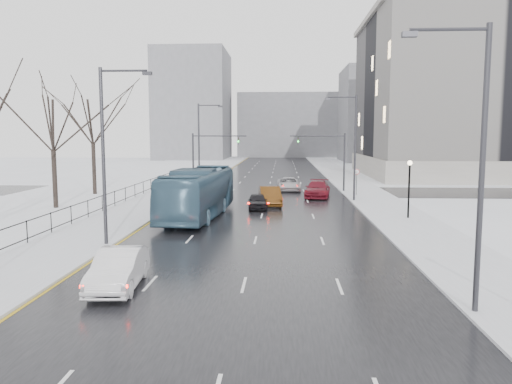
% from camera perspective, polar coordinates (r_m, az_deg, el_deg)
% --- Properties ---
extents(road, '(16.00, 150.00, 0.04)m').
position_cam_1_polar(road, '(67.66, 1.68, 1.21)').
color(road, black).
rests_on(road, ground).
extents(cross_road, '(130.00, 10.00, 0.04)m').
position_cam_1_polar(cross_road, '(55.73, 1.38, 0.06)').
color(cross_road, black).
rests_on(cross_road, ground).
extents(sidewalk_left, '(5.00, 150.00, 0.16)m').
position_cam_1_polar(sidewalk_left, '(68.71, -7.11, 1.29)').
color(sidewalk_left, silver).
rests_on(sidewalk_left, ground).
extents(sidewalk_right, '(5.00, 150.00, 0.16)m').
position_cam_1_polar(sidewalk_right, '(68.22, 10.53, 1.19)').
color(sidewalk_right, silver).
rests_on(sidewalk_right, ground).
extents(park_strip, '(14.00, 150.00, 0.12)m').
position_cam_1_polar(park_strip, '(71.00, -14.68, 1.28)').
color(park_strip, white).
rests_on(park_strip, ground).
extents(tree_park_d, '(8.75, 8.75, 12.50)m').
position_cam_1_polar(tree_park_d, '(46.11, -21.88, -1.80)').
color(tree_park_d, black).
rests_on(tree_park_d, ground).
extents(tree_park_e, '(9.45, 9.45, 13.50)m').
position_cam_1_polar(tree_park_e, '(55.39, -17.92, -0.32)').
color(tree_park_e, black).
rests_on(tree_park_e, ground).
extents(iron_fence, '(0.06, 70.00, 1.30)m').
position_cam_1_polar(iron_fence, '(40.46, -18.14, -1.46)').
color(iron_fence, black).
rests_on(iron_fence, sidewalk_left).
extents(streetlight_r_near, '(2.95, 0.25, 10.00)m').
position_cam_1_polar(streetlight_r_near, '(18.57, 23.83, 3.83)').
color(streetlight_r_near, '#2D2D33').
rests_on(streetlight_r_near, ground).
extents(streetlight_r_mid, '(2.95, 0.25, 10.00)m').
position_cam_1_polar(streetlight_r_mid, '(47.81, 11.00, 5.59)').
color(streetlight_r_mid, '#2D2D33').
rests_on(streetlight_r_mid, ground).
extents(streetlight_l_near, '(2.95, 0.25, 10.00)m').
position_cam_1_polar(streetlight_l_near, '(29.05, -16.66, 4.89)').
color(streetlight_l_near, '#2D2D33').
rests_on(streetlight_l_near, ground).
extents(streetlight_l_far, '(2.95, 0.25, 10.00)m').
position_cam_1_polar(streetlight_l_far, '(60.15, -6.33, 5.84)').
color(streetlight_l_far, '#2D2D33').
rests_on(streetlight_l_far, ground).
extents(lamppost_r_mid, '(0.36, 0.36, 4.28)m').
position_cam_1_polar(lamppost_r_mid, '(38.66, 17.11, 1.25)').
color(lamppost_r_mid, black).
rests_on(lamppost_r_mid, sidewalk_right).
extents(mast_signal_right, '(6.10, 0.33, 6.50)m').
position_cam_1_polar(mast_signal_right, '(55.69, 8.97, 4.19)').
color(mast_signal_right, '#2D2D33').
rests_on(mast_signal_right, ground).
extents(mast_signal_left, '(6.10, 0.33, 6.50)m').
position_cam_1_polar(mast_signal_left, '(56.11, -6.13, 4.25)').
color(mast_signal_left, '#2D2D33').
rests_on(mast_signal_left, ground).
extents(no_uturn_sign, '(0.60, 0.06, 2.70)m').
position_cam_1_polar(no_uturn_sign, '(52.06, 11.44, 1.99)').
color(no_uturn_sign, '#2D2D33').
rests_on(no_uturn_sign, sidewalk_right).
extents(civic_building, '(41.00, 31.00, 24.80)m').
position_cam_1_polar(civic_building, '(86.23, 26.18, 9.14)').
color(civic_building, gray).
rests_on(civic_building, ground).
extents(bldg_far_right, '(24.00, 20.00, 22.00)m').
position_cam_1_polar(bldg_far_right, '(125.25, 15.38, 8.46)').
color(bldg_far_right, slate).
rests_on(bldg_far_right, ground).
extents(bldg_far_left, '(18.00, 22.00, 28.00)m').
position_cam_1_polar(bldg_far_left, '(134.65, -7.16, 9.77)').
color(bldg_far_left, slate).
rests_on(bldg_far_left, ground).
extents(bldg_far_center, '(30.00, 18.00, 18.00)m').
position_cam_1_polar(bldg_far_center, '(147.39, 4.01, 7.58)').
color(bldg_far_center, slate).
rests_on(bldg_far_center, ground).
extents(sedan_left_near, '(2.08, 4.97, 1.60)m').
position_cam_1_polar(sedan_left_near, '(21.49, -15.43, -8.47)').
color(sedan_left_near, white).
rests_on(sedan_left_near, road).
extents(bus, '(4.03, 13.69, 3.76)m').
position_cam_1_polar(bus, '(38.29, -6.59, -0.09)').
color(bus, '#3B5C73').
rests_on(bus, road).
extents(sedan_center_near, '(1.90, 4.03, 1.33)m').
position_cam_1_polar(sedan_center_near, '(42.44, 0.19, -1.05)').
color(sedan_center_near, black).
rests_on(sedan_center_near, road).
extents(sedan_right_near, '(2.34, 5.30, 1.69)m').
position_cam_1_polar(sedan_right_near, '(44.44, 1.61, -0.48)').
color(sedan_right_near, '#522D0E').
rests_on(sedan_right_near, road).
extents(sedan_right_cross, '(2.78, 5.49, 1.49)m').
position_cam_1_polar(sedan_right_cross, '(56.60, 3.76, 0.92)').
color(sedan_right_cross, '#B2B0B4').
rests_on(sedan_right_cross, road).
extents(sedan_right_far, '(3.11, 6.02, 1.67)m').
position_cam_1_polar(sedan_right_far, '(50.78, 7.04, 0.34)').
color(sedan_right_far, maroon).
rests_on(sedan_right_far, road).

